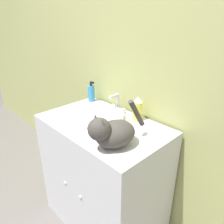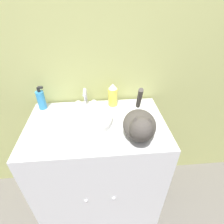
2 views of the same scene
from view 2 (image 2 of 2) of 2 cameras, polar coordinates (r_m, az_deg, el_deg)
wall_back at (r=1.17m, az=-6.53°, el=21.49°), size 6.00×0.05×2.50m
vanity_cabinet at (r=1.38m, az=-4.25°, el=-17.73°), size 0.85×0.54×0.85m
sink_basin at (r=1.08m, az=-8.78°, el=-2.20°), size 0.34×0.34×0.04m
faucet at (r=1.20m, az=-8.62°, el=4.23°), size 0.14×0.10×0.14m
cat at (r=0.93m, az=9.07°, el=-4.17°), size 0.21×0.36×0.24m
soap_bottle at (r=1.26m, az=-22.12°, el=3.81°), size 0.06×0.05×0.17m
spray_bottle at (r=1.19m, az=0.27°, el=5.58°), size 0.06×0.06×0.16m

